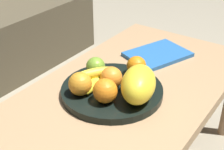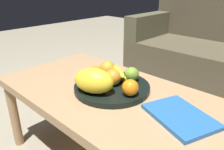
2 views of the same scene
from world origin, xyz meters
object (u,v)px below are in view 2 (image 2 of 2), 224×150
at_px(melon_large_front, 94,81).
at_px(orange_front, 113,77).
at_px(orange_left, 130,88).
at_px(orange_right, 108,69).
at_px(fruit_bowl, 112,87).
at_px(magazine, 180,116).
at_px(banana_bunch, 117,75).
at_px(coffee_table, 113,102).
at_px(apple_front, 132,74).
at_px(orange_back, 96,74).

xyz_separation_m(melon_large_front, orange_front, (0.01, 0.11, -0.02)).
xyz_separation_m(orange_left, orange_right, (-0.22, 0.09, 0.00)).
height_order(fruit_bowl, magazine, fruit_bowl).
bearing_deg(orange_left, banana_bunch, 151.58).
bearing_deg(melon_large_front, orange_right, 116.82).
relative_size(orange_left, magazine, 0.29).
bearing_deg(orange_front, orange_left, -11.95).
distance_m(coffee_table, banana_bunch, 0.14).
distance_m(fruit_bowl, orange_left, 0.14).
height_order(coffee_table, melon_large_front, melon_large_front).
distance_m(fruit_bowl, apple_front, 0.11).
bearing_deg(coffee_table, apple_front, 85.73).
bearing_deg(melon_large_front, orange_left, 33.02).
distance_m(orange_back, banana_bunch, 0.10).
height_order(orange_front, orange_left, orange_front).
xyz_separation_m(apple_front, banana_bunch, (-0.06, -0.04, -0.01)).
xyz_separation_m(melon_large_front, apple_front, (0.04, 0.20, -0.02)).
distance_m(orange_left, magazine, 0.23).
relative_size(orange_front, orange_right, 0.97).
bearing_deg(fruit_bowl, orange_back, -160.08).
relative_size(coffee_table, orange_left, 16.28).
bearing_deg(apple_front, orange_left, -53.57).
bearing_deg(apple_front, banana_bunch, -146.91).
relative_size(fruit_bowl, orange_right, 4.47).
bearing_deg(magazine, fruit_bowl, -158.24).
bearing_deg(fruit_bowl, magazine, 0.71).
height_order(orange_front, apple_front, orange_front).
bearing_deg(apple_front, orange_back, -132.54).
height_order(melon_large_front, orange_right, melon_large_front).
xyz_separation_m(melon_large_front, magazine, (0.35, 0.11, -0.07)).
relative_size(coffee_table, fruit_bowl, 3.31).
height_order(orange_left, apple_front, orange_left).
xyz_separation_m(apple_front, magazine, (0.31, -0.09, -0.05)).
bearing_deg(orange_back, coffee_table, 4.01).
height_order(coffee_table, orange_right, orange_right).
distance_m(orange_front, magazine, 0.35).
bearing_deg(melon_large_front, magazine, 17.60).
bearing_deg(apple_front, orange_right, -165.23).
bearing_deg(orange_back, orange_front, 22.10).
bearing_deg(melon_large_front, orange_back, 133.62).
bearing_deg(orange_left, fruit_bowl, 170.01).
bearing_deg(coffee_table, orange_right, 144.46).
xyz_separation_m(fruit_bowl, melon_large_front, (-0.01, -0.11, 0.07)).
relative_size(orange_front, banana_bunch, 0.47).
relative_size(orange_front, orange_left, 1.06).
height_order(melon_large_front, orange_back, melon_large_front).
relative_size(orange_left, apple_front, 1.02).
height_order(orange_left, orange_back, orange_back).
bearing_deg(apple_front, magazine, -16.88).
bearing_deg(banana_bunch, apple_front, 33.09).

